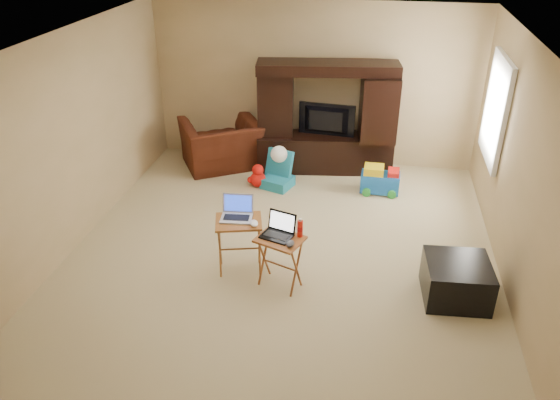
% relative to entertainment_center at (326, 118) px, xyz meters
% --- Properties ---
extents(floor, '(5.50, 5.50, 0.00)m').
position_rel_entertainment_center_xyz_m(floor, '(-0.24, -2.40, -0.85)').
color(floor, beige).
rests_on(floor, ground).
extents(ceiling, '(5.50, 5.50, 0.00)m').
position_rel_entertainment_center_xyz_m(ceiling, '(-0.24, -2.40, 1.65)').
color(ceiling, silver).
rests_on(ceiling, ground).
extents(wall_back, '(5.00, 0.00, 5.00)m').
position_rel_entertainment_center_xyz_m(wall_back, '(-0.24, 0.35, 0.40)').
color(wall_back, tan).
rests_on(wall_back, ground).
extents(wall_front, '(5.00, 0.00, 5.00)m').
position_rel_entertainment_center_xyz_m(wall_front, '(-0.24, -5.15, 0.40)').
color(wall_front, tan).
rests_on(wall_front, ground).
extents(wall_left, '(0.00, 5.50, 5.50)m').
position_rel_entertainment_center_xyz_m(wall_left, '(-2.74, -2.40, 0.40)').
color(wall_left, tan).
rests_on(wall_left, ground).
extents(wall_right, '(0.00, 5.50, 5.50)m').
position_rel_entertainment_center_xyz_m(wall_right, '(2.26, -2.40, 0.40)').
color(wall_right, tan).
rests_on(wall_right, ground).
extents(window_pane, '(0.00, 1.20, 1.20)m').
position_rel_entertainment_center_xyz_m(window_pane, '(2.24, -0.85, 0.55)').
color(window_pane, white).
rests_on(window_pane, ground).
extents(window_frame, '(0.06, 1.14, 1.34)m').
position_rel_entertainment_center_xyz_m(window_frame, '(2.22, -0.85, 0.55)').
color(window_frame, white).
rests_on(window_frame, ground).
extents(entertainment_center, '(2.12, 0.79, 1.69)m').
position_rel_entertainment_center_xyz_m(entertainment_center, '(0.00, 0.00, 0.00)').
color(entertainment_center, black).
rests_on(entertainment_center, floor).
extents(television, '(0.87, 0.20, 0.49)m').
position_rel_entertainment_center_xyz_m(television, '(-0.00, -0.04, -0.03)').
color(television, black).
rests_on(television, entertainment_center).
extents(recliner, '(1.50, 1.45, 0.75)m').
position_rel_entertainment_center_xyz_m(recliner, '(-1.61, -0.18, -0.47)').
color(recliner, '#4C1F10').
rests_on(recliner, floor).
extents(child_rocker, '(0.53, 0.56, 0.53)m').
position_rel_entertainment_center_xyz_m(child_rocker, '(-0.61, -0.75, -0.58)').
color(child_rocker, teal).
rests_on(child_rocker, floor).
extents(plush_toy, '(0.32, 0.27, 0.36)m').
position_rel_entertainment_center_xyz_m(plush_toy, '(-0.90, -0.78, -0.67)').
color(plush_toy, red).
rests_on(plush_toy, floor).
extents(push_toy, '(0.57, 0.41, 0.42)m').
position_rel_entertainment_center_xyz_m(push_toy, '(0.88, -0.66, -0.64)').
color(push_toy, blue).
rests_on(push_toy, floor).
extents(ottoman, '(0.70, 0.70, 0.42)m').
position_rel_entertainment_center_xyz_m(ottoman, '(1.71, -2.95, -0.63)').
color(ottoman, black).
rests_on(ottoman, floor).
extents(tray_table_left, '(0.59, 0.52, 0.65)m').
position_rel_entertainment_center_xyz_m(tray_table_left, '(-0.65, -2.87, -0.52)').
color(tray_table_left, '#A25627').
rests_on(tray_table_left, floor).
extents(tray_table_right, '(0.57, 0.51, 0.61)m').
position_rel_entertainment_center_xyz_m(tray_table_right, '(-0.15, -3.08, -0.54)').
color(tray_table_right, brown).
rests_on(tray_table_right, floor).
extents(laptop_left, '(0.36, 0.31, 0.24)m').
position_rel_entertainment_center_xyz_m(laptop_left, '(-0.68, -2.84, -0.07)').
color(laptop_left, '#AEAEB3').
rests_on(laptop_left, tray_table_left).
extents(laptop_right, '(0.38, 0.35, 0.24)m').
position_rel_entertainment_center_xyz_m(laptop_right, '(-0.19, -3.06, -0.12)').
color(laptop_right, black).
rests_on(laptop_right, tray_table_right).
extents(mouse_left, '(0.12, 0.15, 0.05)m').
position_rel_entertainment_center_xyz_m(mouse_left, '(-0.46, -2.94, -0.17)').
color(mouse_left, white).
rests_on(mouse_left, tray_table_left).
extents(mouse_right, '(0.10, 0.13, 0.05)m').
position_rel_entertainment_center_xyz_m(mouse_right, '(-0.02, -3.20, -0.21)').
color(mouse_right, '#3F3E43').
rests_on(mouse_right, tray_table_right).
extents(water_bottle, '(0.06, 0.06, 0.19)m').
position_rel_entertainment_center_xyz_m(water_bottle, '(0.05, -3.00, -0.15)').
color(water_bottle, red).
rests_on(water_bottle, tray_table_right).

